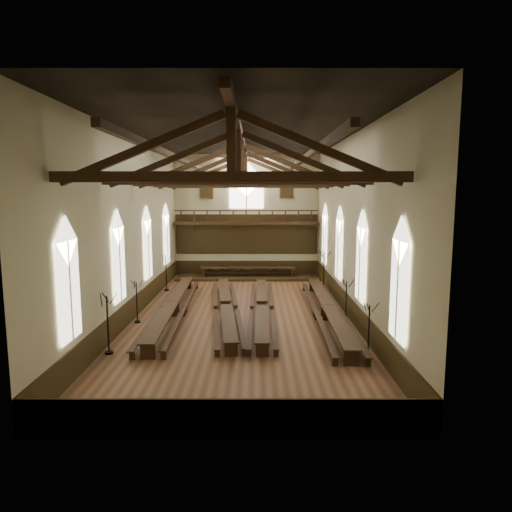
{
  "coord_description": "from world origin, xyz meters",
  "views": [
    {
      "loc": [
        0.79,
        -24.98,
        6.9
      ],
      "look_at": [
        0.79,
        1.5,
        3.2
      ],
      "focal_mm": 32.0,
      "sensor_mm": 36.0,
      "label": 1
    }
  ],
  "objects": [
    {
      "name": "minstrels_gallery",
      "position": [
        0.0,
        12.66,
        3.91
      ],
      "size": [
        11.8,
        1.24,
        3.7
      ],
      "color": "#352311",
      "rests_on": "room_walls"
    },
    {
      "name": "end_window",
      "position": [
        0.0,
        12.9,
        7.22
      ],
      "size": [
        2.8,
        0.12,
        3.8
      ],
      "color": "white",
      "rests_on": "room_walls"
    },
    {
      "name": "candelabrum_right_far",
      "position": [
        5.55,
        6.45,
        0.88
      ],
      "size": [
        0.86,
        0.86,
        2.89
      ],
      "color": "black",
      "rests_on": "ground"
    },
    {
      "name": "wainscot_band",
      "position": [
        0.0,
        0.0,
        0.6
      ],
      "size": [
        12.0,
        26.0,
        1.2
      ],
      "color": "#34250F",
      "rests_on": "ground"
    },
    {
      "name": "candelabrum_right_near",
      "position": [
        5.55,
        -6.4,
        0.71
      ],
      "size": [
        0.66,
        0.72,
        2.35
      ],
      "color": "black",
      "rests_on": "ground"
    },
    {
      "name": "refectory_row_d",
      "position": [
        4.75,
        -0.49,
        0.57
      ],
      "size": [
        1.73,
        14.76,
        0.79
      ],
      "color": "#352311",
      "rests_on": "ground"
    },
    {
      "name": "candelabrum_left_far",
      "position": [
        -5.55,
        6.65,
        0.79
      ],
      "size": [
        0.72,
        0.79,
        2.59
      ],
      "color": "black",
      "rests_on": "ground"
    },
    {
      "name": "dais",
      "position": [
        0.14,
        11.4,
        0.09
      ],
      "size": [
        11.4,
        2.83,
        0.19
      ],
      "primitive_type": "cube",
      "color": "#34250F",
      "rests_on": "ground"
    },
    {
      "name": "high_table",
      "position": [
        0.14,
        11.4,
        0.79
      ],
      "size": [
        7.64,
        0.99,
        0.72
      ],
      "color": "#352311",
      "rests_on": "dais"
    },
    {
      "name": "candelabrum_left_near",
      "position": [
        -5.55,
        -6.09,
        0.82
      ],
      "size": [
        0.72,
        0.83,
        2.69
      ],
      "color": "black",
      "rests_on": "ground"
    },
    {
      "name": "portraits",
      "position": [
        0.0,
        12.9,
        7.1
      ],
      "size": [
        7.75,
        0.09,
        1.45
      ],
      "color": "brown",
      "rests_on": "room_walls"
    },
    {
      "name": "refectory_row_b",
      "position": [
        -0.94,
        0.26,
        0.52
      ],
      "size": [
        2.08,
        14.14,
        0.71
      ],
      "color": "#352311",
      "rests_on": "ground"
    },
    {
      "name": "roof_trusses",
      "position": [
        0.0,
        -0.0,
        8.22
      ],
      "size": [
        11.7,
        25.7,
        2.8
      ],
      "color": "#352311",
      "rests_on": "room_walls"
    },
    {
      "name": "refectory_row_c",
      "position": [
        1.12,
        0.22,
        0.51
      ],
      "size": [
        1.48,
        13.97,
        0.7
      ],
      "color": "#352311",
      "rests_on": "ground"
    },
    {
      "name": "room_walls",
      "position": [
        0.0,
        0.0,
        6.46
      ],
      "size": [
        26.0,
        26.0,
        26.0
      ],
      "color": "#B9B38C",
      "rests_on": "ground"
    },
    {
      "name": "side_windows",
      "position": [
        -0.0,
        -0.0,
        3.74
      ],
      "size": [
        11.85,
        19.8,
        4.5
      ],
      "color": "white",
      "rests_on": "room_walls"
    },
    {
      "name": "refectory_row_a",
      "position": [
        -3.96,
        0.25,
        0.57
      ],
      "size": [
        1.84,
        14.79,
        0.79
      ],
      "color": "#352311",
      "rests_on": "ground"
    },
    {
      "name": "high_chairs",
      "position": [
        0.14,
        12.14,
        0.71
      ],
      "size": [
        7.62,
        0.42,
        0.95
      ],
      "color": "#352311",
      "rests_on": "dais"
    },
    {
      "name": "ground",
      "position": [
        0.0,
        0.0,
        0.0
      ],
      "size": [
        26.0,
        26.0,
        0.0
      ],
      "primitive_type": "plane",
      "color": "brown",
      "rests_on": "ground"
    },
    {
      "name": "candelabrum_left_mid",
      "position": [
        -5.55,
        -1.34,
        0.71
      ],
      "size": [
        0.7,
        0.66,
        2.33
      ],
      "color": "black",
      "rests_on": "ground"
    },
    {
      "name": "candelabrum_right_mid",
      "position": [
        5.55,
        -1.51,
        0.73
      ],
      "size": [
        0.64,
        0.74,
        2.41
      ],
      "color": "black",
      "rests_on": "ground"
    }
  ]
}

